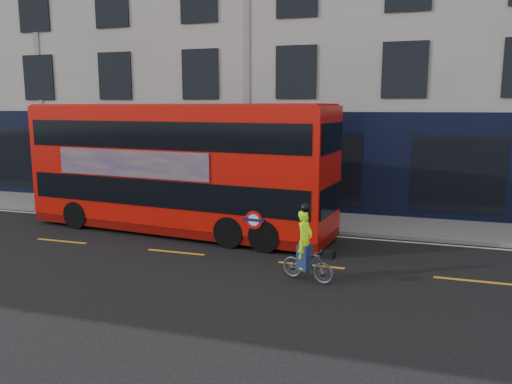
% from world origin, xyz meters
% --- Properties ---
extents(ground, '(120.00, 120.00, 0.00)m').
position_xyz_m(ground, '(0.00, 0.00, 0.00)').
color(ground, black).
rests_on(ground, ground).
extents(pavement, '(60.00, 3.00, 0.12)m').
position_xyz_m(pavement, '(0.00, 6.50, 0.06)').
color(pavement, gray).
rests_on(pavement, ground).
extents(kerb, '(60.00, 0.12, 0.13)m').
position_xyz_m(kerb, '(0.00, 5.00, 0.07)').
color(kerb, slate).
rests_on(kerb, ground).
extents(building_terrace, '(50.00, 10.07, 15.00)m').
position_xyz_m(building_terrace, '(0.00, 12.94, 7.49)').
color(building_terrace, '#B7B3AC').
rests_on(building_terrace, ground).
extents(road_edge_line, '(58.00, 0.10, 0.01)m').
position_xyz_m(road_edge_line, '(0.00, 4.70, 0.00)').
color(road_edge_line, silver).
rests_on(road_edge_line, ground).
extents(lane_dashes, '(58.00, 0.12, 0.01)m').
position_xyz_m(lane_dashes, '(0.00, 1.50, 0.00)').
color(lane_dashes, gold).
rests_on(lane_dashes, ground).
extents(bus, '(10.81, 3.52, 4.28)m').
position_xyz_m(bus, '(-1.02, 3.79, 2.20)').
color(bus, red).
rests_on(bus, ground).
extents(cyclist, '(1.44, 0.78, 1.92)m').
position_xyz_m(cyclist, '(4.12, 0.31, 0.65)').
color(cyclist, '#4F5254').
rests_on(cyclist, ground).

